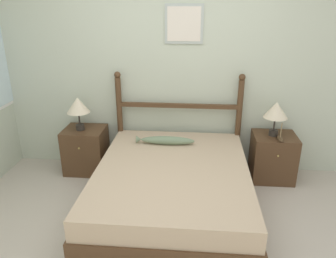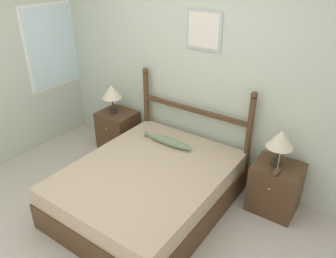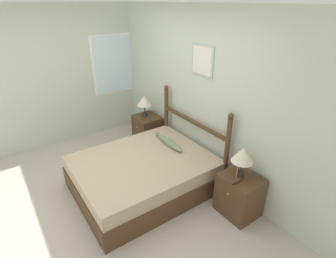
{
  "view_description": "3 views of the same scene",
  "coord_description": "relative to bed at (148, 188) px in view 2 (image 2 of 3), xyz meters",
  "views": [
    {
      "loc": [
        0.29,
        -2.22,
        2.06
      ],
      "look_at": [
        0.0,
        1.02,
        0.78
      ],
      "focal_mm": 35.0,
      "sensor_mm": 36.0,
      "label": 1
    },
    {
      "loc": [
        1.93,
        -1.58,
        2.53
      ],
      "look_at": [
        0.01,
        1.16,
        0.76
      ],
      "focal_mm": 35.0,
      "sensor_mm": 36.0,
      "label": 2
    },
    {
      "loc": [
        2.9,
        -0.85,
        2.59
      ],
      "look_at": [
        0.05,
        1.15,
        0.85
      ],
      "focal_mm": 28.0,
      "sensor_mm": 36.0,
      "label": 3
    }
  ],
  "objects": [
    {
      "name": "table_lamp_right",
      "position": [
        1.13,
        0.76,
        0.63
      ],
      "size": [
        0.28,
        0.28,
        0.41
      ],
      "color": "#2D2823",
      "rests_on": "nightstand_right"
    },
    {
      "name": "headboard",
      "position": [
        0.0,
        0.93,
        0.44
      ],
      "size": [
        1.56,
        0.08,
        1.26
      ],
      "color": "#4C331E",
      "rests_on": "ground_plane"
    },
    {
      "name": "fish_pillow",
      "position": [
        -0.12,
        0.55,
        0.3
      ],
      "size": [
        0.68,
        0.11,
        0.09
      ],
      "color": "gray",
      "rests_on": "bed"
    },
    {
      "name": "wall_back",
      "position": [
        -0.08,
        1.05,
        1.03
      ],
      "size": [
        6.4,
        0.08,
        2.55
      ],
      "color": "beige",
      "rests_on": "ground_plane"
    },
    {
      "name": "bed",
      "position": [
        0.0,
        0.0,
        0.0
      ],
      "size": [
        1.55,
        1.93,
        0.5
      ],
      "color": "#4C331E",
      "rests_on": "ground_plane"
    },
    {
      "name": "table_lamp_left",
      "position": [
        -1.2,
        0.74,
        0.63
      ],
      "size": [
        0.28,
        0.28,
        0.41
      ],
      "color": "#2D2823",
      "rests_on": "nightstand_left"
    },
    {
      "name": "nightstand_right",
      "position": [
        1.16,
        0.77,
        0.04
      ],
      "size": [
        0.5,
        0.46,
        0.57
      ],
      "color": "#4C331E",
      "rests_on": "ground_plane"
    },
    {
      "name": "ground_plane",
      "position": [
        -0.08,
        -0.68,
        -0.25
      ],
      "size": [
        16.0,
        16.0,
        0.0
      ],
      "primitive_type": "plane",
      "color": "#B7AD9E"
    },
    {
      "name": "nightstand_left",
      "position": [
        -1.16,
        0.77,
        0.04
      ],
      "size": [
        0.5,
        0.46,
        0.57
      ],
      "color": "#4C331E",
      "rests_on": "ground_plane"
    },
    {
      "name": "model_boat",
      "position": [
        1.18,
        0.63,
        0.34
      ],
      "size": [
        0.06,
        0.18,
        0.21
      ],
      "color": "#4C3823",
      "rests_on": "nightstand_right"
    }
  ]
}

